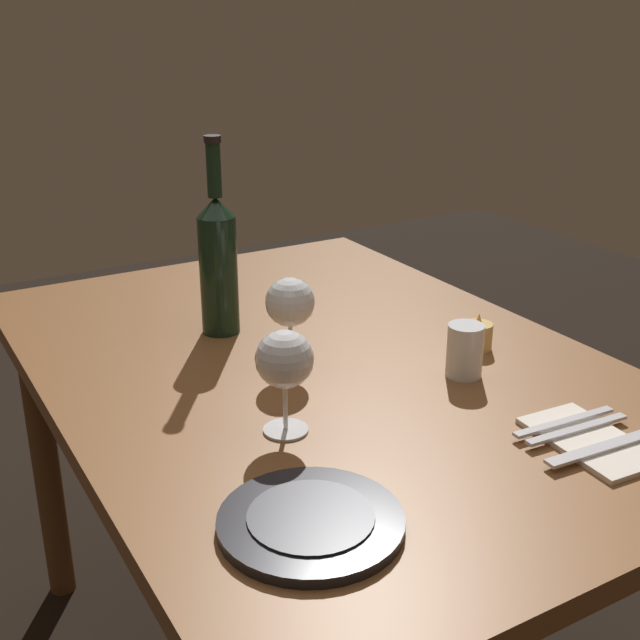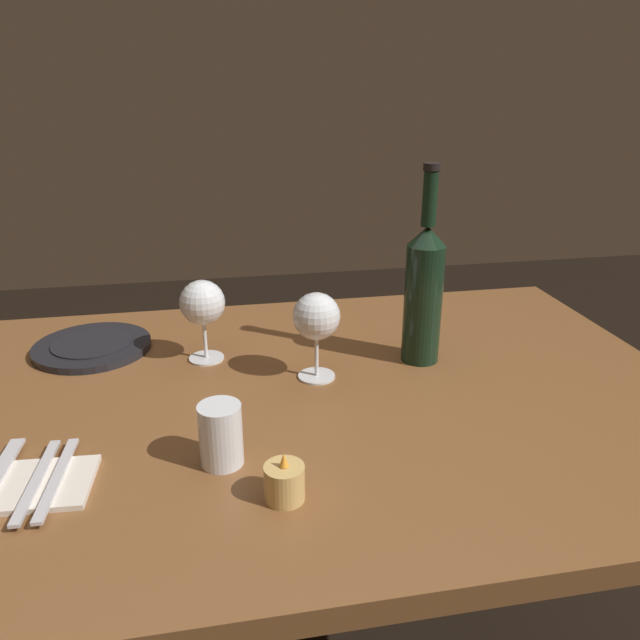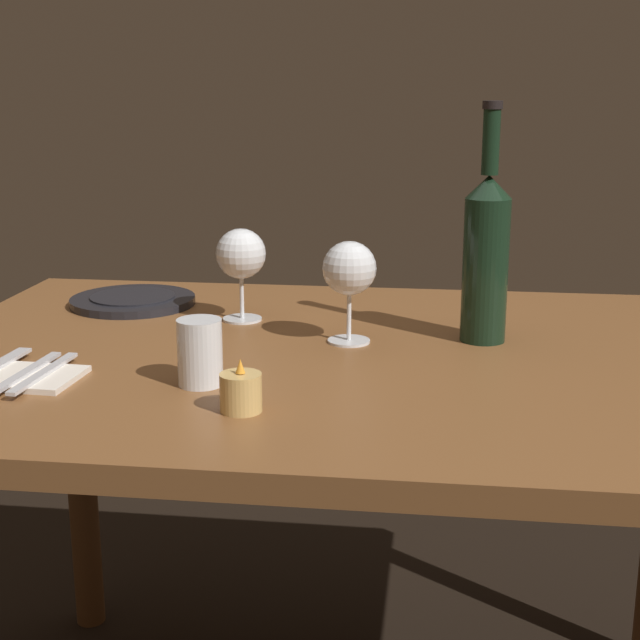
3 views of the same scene
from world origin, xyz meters
The scene contains 10 objects.
dining_table centered at (0.00, 0.00, 0.65)m, with size 1.30×0.90×0.74m.
wine_glass_left centered at (0.18, -0.17, 0.85)m, with size 0.08×0.08×0.16m.
wine_glass_right centered at (-0.01, -0.05, 0.85)m, with size 0.08×0.08×0.16m.
wine_bottle centered at (-0.21, -0.09, 0.88)m, with size 0.07×0.07×0.36m.
water_tumbler centered at (0.17, 0.18, 0.78)m, with size 0.06×0.06×0.09m.
votive_candle centered at (0.09, 0.27, 0.76)m, with size 0.05×0.05×0.07m.
dinner_plate centered at (0.40, -0.25, 0.75)m, with size 0.22×0.22×0.02m.
folded_napkin centered at (0.43, 0.19, 0.74)m, with size 0.20×0.12×0.01m.
fork_inner centered at (0.41, 0.19, 0.75)m, with size 0.02×0.18×0.00m.
fork_outer centered at (0.38, 0.19, 0.75)m, with size 0.02×0.18×0.00m.
Camera 3 is at (-0.14, 1.32, 1.13)m, focal length 52.11 mm.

